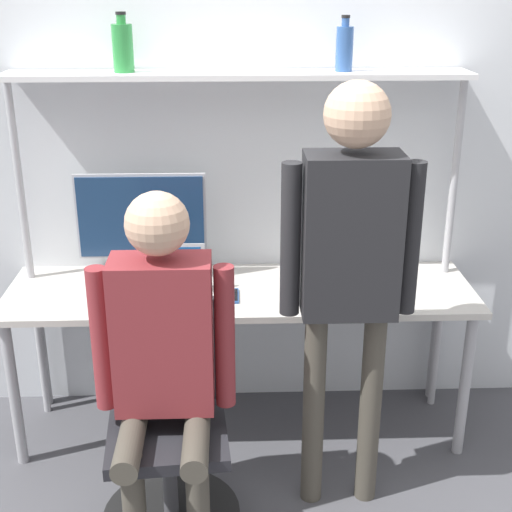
# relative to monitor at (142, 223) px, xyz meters

# --- Properties ---
(ground_plane) EXTENTS (12.00, 12.00, 0.00)m
(ground_plane) POSITION_rel_monitor_xyz_m (0.45, -0.45, -1.04)
(ground_plane) COLOR #4C4C51
(wall_back) EXTENTS (8.00, 0.06, 2.70)m
(wall_back) POSITION_rel_monitor_xyz_m (0.45, 0.21, 0.31)
(wall_back) COLOR silver
(wall_back) RESTS_ON ground_plane
(desk) EXTENTS (2.16, 0.61, 0.75)m
(desk) POSITION_rel_monitor_xyz_m (0.45, -0.13, -0.36)
(desk) COLOR beige
(desk) RESTS_ON ground_plane
(shelf_unit) EXTENTS (2.05, 0.24, 1.72)m
(shelf_unit) POSITION_rel_monitor_xyz_m (0.45, 0.04, 0.44)
(shelf_unit) COLOR white
(shelf_unit) RESTS_ON ground_plane
(monitor) EXTENTS (0.60, 0.23, 0.52)m
(monitor) POSITION_rel_monitor_xyz_m (0.00, 0.00, 0.00)
(monitor) COLOR #B7B7BC
(monitor) RESTS_ON desk
(laptop) EXTENTS (0.29, 0.23, 0.23)m
(laptop) POSITION_rel_monitor_xyz_m (0.15, -0.21, -0.22)
(laptop) COLOR #BCBCC1
(laptop) RESTS_ON desk
(cell_phone) EXTENTS (0.07, 0.15, 0.01)m
(cell_phone) POSITION_rel_monitor_xyz_m (0.41, -0.22, -0.28)
(cell_phone) COLOR #264C8C
(cell_phone) RESTS_ON desk
(office_chair) EXTENTS (0.56, 0.56, 0.92)m
(office_chair) POSITION_rel_monitor_xyz_m (0.15, -0.77, -0.76)
(office_chair) COLOR black
(office_chair) RESTS_ON ground_plane
(person_seated) EXTENTS (0.54, 0.48, 1.41)m
(person_seated) POSITION_rel_monitor_xyz_m (0.16, -0.81, -0.21)
(person_seated) COLOR #4C473D
(person_seated) RESTS_ON ground_plane
(person_standing) EXTENTS (0.53, 0.24, 1.77)m
(person_standing) POSITION_rel_monitor_xyz_m (0.86, -0.66, 0.10)
(person_standing) COLOR #4C473D
(person_standing) RESTS_ON ground_plane
(bottle_green) EXTENTS (0.09, 0.09, 0.25)m
(bottle_green) POSITION_rel_monitor_xyz_m (-0.04, 0.04, 0.78)
(bottle_green) COLOR #2D8C3F
(bottle_green) RESTS_ON shelf_unit
(bottle_blue) EXTENTS (0.07, 0.07, 0.24)m
(bottle_blue) POSITION_rel_monitor_xyz_m (0.92, 0.04, 0.78)
(bottle_blue) COLOR #335999
(bottle_blue) RESTS_ON shelf_unit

